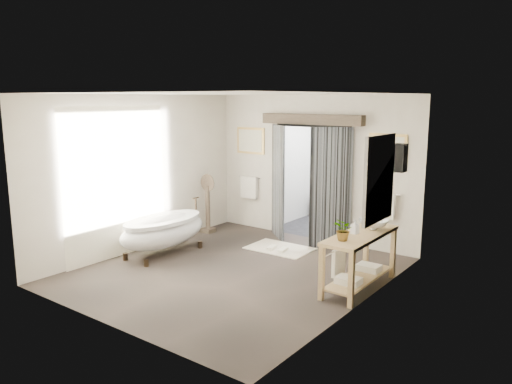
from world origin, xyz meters
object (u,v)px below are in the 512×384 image
Objects in this scene: clawfoot_tub at (163,230)px; rug at (280,248)px; basin at (374,224)px; vanity at (358,256)px.

clawfoot_tub is 1.57× the size of rug.
rug is 2.39m from basin.
vanity is 1.33× the size of rug.
vanity is at bearing 9.34° from clawfoot_tub.
basin is (0.07, 0.36, 0.42)m from vanity.
clawfoot_tub is 4.14× the size of basin.
basin reaches higher than rug.
rug is at bearing -177.95° from basin.
vanity is 2.31m from rug.
basin reaches higher than vanity.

